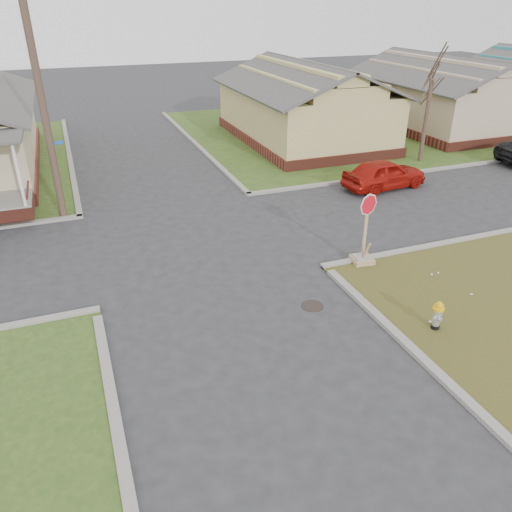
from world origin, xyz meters
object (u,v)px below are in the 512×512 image
object	(u,v)px
stop_sign	(363,248)
red_sedan	(384,174)
utility_pole	(41,97)
fire_hydrant	(438,314)

from	to	relation	value
stop_sign	red_sedan	distance (m)	7.75
utility_pole	fire_hydrant	size ratio (longest dim) A/B	10.92
utility_pole	fire_hydrant	xyz separation A→B (m)	(8.92, -11.58, -4.16)
red_sedan	utility_pole	bearing A→B (deg)	77.54
fire_hydrant	red_sedan	world-z (taller)	red_sedan
fire_hydrant	red_sedan	bearing A→B (deg)	43.86
fire_hydrant	red_sedan	size ratio (longest dim) A/B	0.21
utility_pole	fire_hydrant	bearing A→B (deg)	-52.38
utility_pole	stop_sign	size ratio (longest dim) A/B	3.74
fire_hydrant	utility_pole	bearing A→B (deg)	108.16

